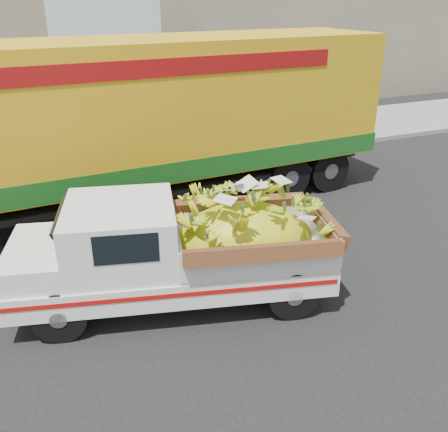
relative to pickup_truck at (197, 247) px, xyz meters
name	(u,v)px	position (x,y,z in m)	size (l,w,h in m)	color
ground	(84,294)	(-1.74, 0.88, -0.94)	(100.00, 100.00, 0.00)	black
curb	(47,183)	(-1.74, 6.53, -0.86)	(60.00, 0.25, 0.15)	gray
sidewalk	(40,161)	(-1.74, 8.63, -0.87)	(60.00, 4.00, 0.14)	gray
building_right	(315,29)	(12.26, 15.53, 2.06)	(14.00, 6.00, 6.00)	gray
pickup_truck	(197,247)	(0.00, 0.00, 0.00)	(5.28, 3.01, 1.75)	black
semi_trailer	(134,120)	(0.10, 4.08, 1.18)	(12.03, 3.11, 3.80)	black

